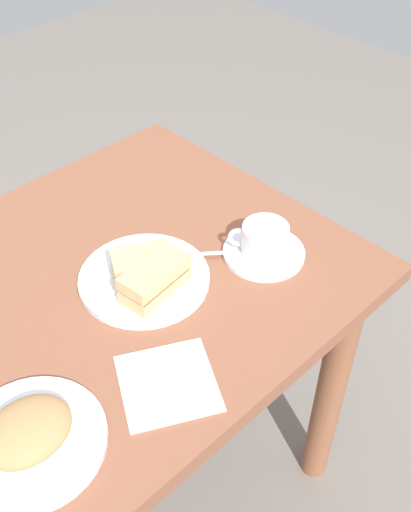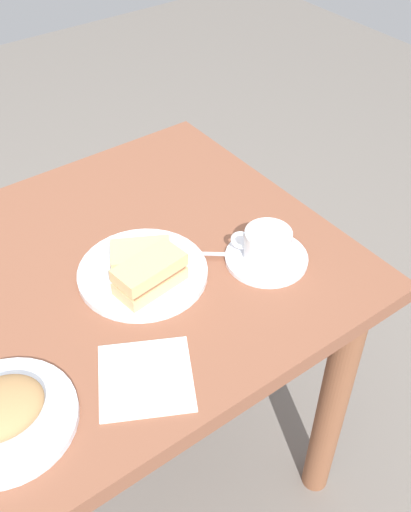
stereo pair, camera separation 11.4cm
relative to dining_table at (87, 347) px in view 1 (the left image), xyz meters
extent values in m
plane|color=slate|center=(0.00, 0.00, -0.63)|extent=(6.00, 6.00, 0.00)
cube|color=brown|center=(0.00, 0.00, 0.12)|extent=(1.04, 0.76, 0.04)
cylinder|color=brown|center=(-0.45, -0.31, -0.26)|extent=(0.07, 0.07, 0.73)
cylinder|color=brown|center=(-0.45, 0.31, -0.26)|extent=(0.07, 0.07, 0.73)
cylinder|color=white|center=(-0.12, 0.05, 0.15)|extent=(0.25, 0.25, 0.01)
cube|color=#DDB57E|center=(-0.12, 0.05, 0.16)|extent=(0.13, 0.12, 0.02)
cube|color=#D2CE72|center=(-0.12, 0.05, 0.18)|extent=(0.12, 0.11, 0.01)
cube|color=#E1B27B|center=(-0.12, 0.05, 0.19)|extent=(0.13, 0.12, 0.02)
cube|color=#E4B279|center=(-0.11, 0.10, 0.17)|extent=(0.14, 0.08, 0.03)
cube|color=brown|center=(-0.11, 0.10, 0.18)|extent=(0.13, 0.07, 0.01)
cube|color=#E5B577|center=(-0.11, 0.10, 0.20)|extent=(0.14, 0.08, 0.03)
cylinder|color=white|center=(-0.34, 0.16, 0.14)|extent=(0.16, 0.16, 0.01)
cylinder|color=white|center=(-0.34, 0.16, 0.18)|extent=(0.09, 0.09, 0.06)
cylinder|color=#B26E45|center=(-0.34, 0.16, 0.21)|extent=(0.08, 0.08, 0.01)
torus|color=white|center=(-0.30, 0.12, 0.18)|extent=(0.03, 0.04, 0.04)
cube|color=silver|center=(-0.25, 0.09, 0.15)|extent=(0.06, 0.05, 0.00)
ellipsoid|color=silver|center=(-0.29, 0.12, 0.15)|extent=(0.03, 0.03, 0.01)
cylinder|color=white|center=(0.22, 0.20, 0.15)|extent=(0.22, 0.22, 0.01)
ellipsoid|color=#AF8250|center=(0.22, 0.20, 0.17)|extent=(0.13, 0.11, 0.04)
cube|color=white|center=(0.01, 0.26, 0.14)|extent=(0.20, 0.20, 0.00)
camera|label=1|loc=(0.36, 0.72, 0.93)|focal=42.26mm
camera|label=2|loc=(0.28, 0.79, 0.93)|focal=42.26mm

